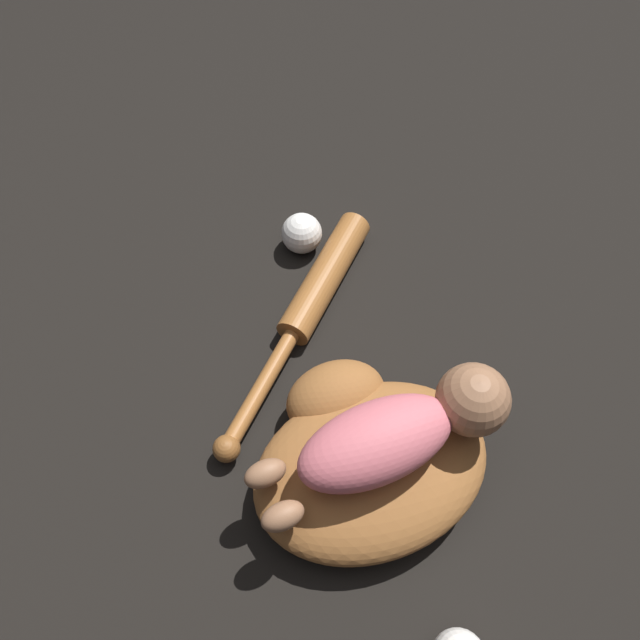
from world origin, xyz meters
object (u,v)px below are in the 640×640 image
Objects in this scene: baby_figure at (401,432)px; baseball_bat at (312,299)px; baseball at (302,233)px; baseball_glove at (363,456)px.

baseball_bat is (0.09, 0.32, -0.12)m from baby_figure.
baby_figure is 0.35m from baseball_bat.
baseball is at bearing 70.18° from baby_figure.
baseball_bat is at bearing -119.56° from baseball.
baseball_glove is 0.46m from baseball.
baseball_glove is 0.86× the size of baseball_bat.
baseball_glove reaches higher than baseball_bat.
baseball_bat is 0.15m from baseball.
baseball is at bearing 60.44° from baseball_bat.
baby_figure is at bearing -41.12° from baseball_glove.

